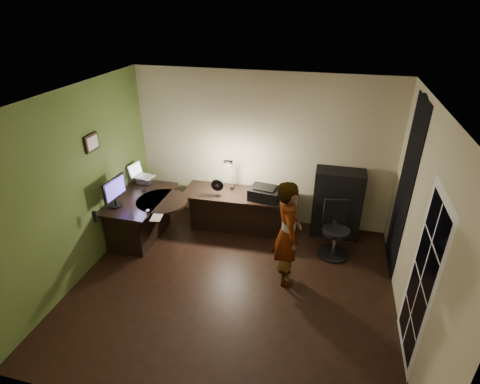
% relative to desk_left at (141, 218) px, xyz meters
% --- Properties ---
extents(floor, '(4.50, 4.00, 0.01)m').
position_rel_desk_left_xyz_m(floor, '(1.83, -0.86, -0.40)').
color(floor, black).
rests_on(floor, ground).
extents(ceiling, '(4.50, 4.00, 0.01)m').
position_rel_desk_left_xyz_m(ceiling, '(1.83, -0.86, 2.31)').
color(ceiling, silver).
rests_on(ceiling, floor).
extents(wall_back, '(4.50, 0.01, 2.70)m').
position_rel_desk_left_xyz_m(wall_back, '(1.83, 1.15, 0.96)').
color(wall_back, '#C4B991').
rests_on(wall_back, floor).
extents(wall_front, '(4.50, 0.01, 2.70)m').
position_rel_desk_left_xyz_m(wall_front, '(1.83, -2.86, 0.96)').
color(wall_front, '#C4B991').
rests_on(wall_front, floor).
extents(wall_left, '(0.01, 4.00, 2.70)m').
position_rel_desk_left_xyz_m(wall_left, '(-0.42, -0.86, 0.96)').
color(wall_left, '#C4B991').
rests_on(wall_left, floor).
extents(wall_right, '(0.01, 4.00, 2.70)m').
position_rel_desk_left_xyz_m(wall_right, '(4.08, -0.86, 0.96)').
color(wall_right, '#C4B991').
rests_on(wall_right, floor).
extents(green_wall_overlay, '(0.00, 4.00, 2.70)m').
position_rel_desk_left_xyz_m(green_wall_overlay, '(-0.41, -0.86, 0.96)').
color(green_wall_overlay, '#4A6228').
rests_on(green_wall_overlay, floor).
extents(arched_doorway, '(0.01, 0.90, 2.60)m').
position_rel_desk_left_xyz_m(arched_doorway, '(4.07, 0.29, 0.91)').
color(arched_doorway, black).
rests_on(arched_doorway, floor).
extents(french_door, '(0.02, 0.92, 2.10)m').
position_rel_desk_left_xyz_m(french_door, '(4.07, -1.41, 0.66)').
color(french_door, white).
rests_on(french_door, floor).
extents(framed_picture, '(0.04, 0.30, 0.25)m').
position_rel_desk_left_xyz_m(framed_picture, '(-0.39, -0.41, 1.46)').
color(framed_picture, black).
rests_on(framed_picture, wall_left).
extents(desk_left, '(0.85, 1.36, 0.78)m').
position_rel_desk_left_xyz_m(desk_left, '(0.00, 0.00, 0.00)').
color(desk_left, black).
rests_on(desk_left, floor).
extents(desk_right, '(1.97, 0.76, 0.73)m').
position_rel_desk_left_xyz_m(desk_right, '(1.57, 0.64, -0.03)').
color(desk_right, black).
rests_on(desk_right, floor).
extents(cabinet, '(0.81, 0.41, 1.21)m').
position_rel_desk_left_xyz_m(cabinet, '(3.20, 0.92, 0.21)').
color(cabinet, black).
rests_on(cabinet, floor).
extents(laptop_stand, '(0.28, 0.24, 0.10)m').
position_rel_desk_left_xyz_m(laptop_stand, '(-0.15, 0.53, 0.46)').
color(laptop_stand, silver).
rests_on(laptop_stand, desk_left).
extents(laptop, '(0.39, 0.37, 0.24)m').
position_rel_desk_left_xyz_m(laptop, '(-0.15, 0.53, 0.63)').
color(laptop, silver).
rests_on(laptop, laptop_stand).
extents(monitor, '(0.14, 0.52, 0.34)m').
position_rel_desk_left_xyz_m(monitor, '(-0.20, -0.35, 0.58)').
color(monitor, black).
rests_on(monitor, desk_left).
extents(mouse, '(0.08, 0.10, 0.03)m').
position_rel_desk_left_xyz_m(mouse, '(0.36, -0.40, 0.42)').
color(mouse, silver).
rests_on(mouse, desk_left).
extents(phone, '(0.09, 0.13, 0.01)m').
position_rel_desk_left_xyz_m(phone, '(-0.04, 0.25, 0.41)').
color(phone, black).
rests_on(phone, desk_left).
extents(pen, '(0.01, 0.13, 0.01)m').
position_rel_desk_left_xyz_m(pen, '(0.21, -0.51, 0.41)').
color(pen, black).
rests_on(pen, desk_left).
extents(speaker, '(0.07, 0.07, 0.16)m').
position_rel_desk_left_xyz_m(speaker, '(-0.25, -0.85, 0.49)').
color(speaker, black).
rests_on(speaker, desk_left).
extents(notepad, '(0.18, 0.23, 0.01)m').
position_rel_desk_left_xyz_m(notepad, '(0.58, -0.55, 0.41)').
color(notepad, silver).
rests_on(notepad, desk_left).
extents(desk_fan, '(0.22, 0.14, 0.32)m').
position_rel_desk_left_xyz_m(desk_fan, '(1.22, 0.48, 0.49)').
color(desk_fan, black).
rests_on(desk_fan, desk_right).
extents(headphones, '(0.22, 0.12, 0.10)m').
position_rel_desk_left_xyz_m(headphones, '(2.30, 0.68, 0.38)').
color(headphones, navy).
rests_on(headphones, desk_right).
extents(printer, '(0.55, 0.45, 0.22)m').
position_rel_desk_left_xyz_m(printer, '(2.02, 0.57, 0.44)').
color(printer, black).
rests_on(printer, desk_right).
extents(desk_lamp, '(0.19, 0.32, 0.68)m').
position_rel_desk_left_xyz_m(desk_lamp, '(1.40, 0.77, 0.67)').
color(desk_lamp, black).
rests_on(desk_lamp, desk_right).
extents(office_chair, '(0.60, 0.60, 0.91)m').
position_rel_desk_left_xyz_m(office_chair, '(3.21, 0.29, 0.06)').
color(office_chair, black).
rests_on(office_chair, floor).
extents(person, '(0.54, 0.66, 1.60)m').
position_rel_desk_left_xyz_m(person, '(2.53, -0.48, 0.41)').
color(person, '#D8A88C').
rests_on(person, floor).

